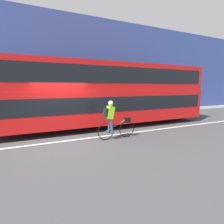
{
  "coord_description": "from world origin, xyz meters",
  "views": [
    {
      "loc": [
        -1.17,
        -7.52,
        2.28
      ],
      "look_at": [
        2.48,
        0.4,
        1.04
      ],
      "focal_mm": 28.0,
      "sensor_mm": 36.0,
      "label": 1
    }
  ],
  "objects": [
    {
      "name": "street_sign_post",
      "position": [
        7.11,
        5.03,
        1.39
      ],
      "size": [
        0.36,
        0.09,
        2.21
      ],
      "color": "#59595B",
      "rests_on": "sidewalk_curb"
    },
    {
      "name": "building_facade",
      "position": [
        0.0,
        6.13,
        3.83
      ],
      "size": [
        60.0,
        0.3,
        7.66
      ],
      "color": "#33478C",
      "rests_on": "ground_plane"
    },
    {
      "name": "sidewalk_curb",
      "position": [
        0.0,
        5.13,
        0.07
      ],
      "size": [
        60.0,
        1.71,
        0.14
      ],
      "color": "gray",
      "rests_on": "ground_plane"
    },
    {
      "name": "road_center_line",
      "position": [
        0.0,
        -0.15,
        0.0
      ],
      "size": [
        50.0,
        0.14,
        0.01
      ],
      "primitive_type": "cube",
      "color": "silver",
      "rests_on": "ground_plane"
    },
    {
      "name": "cyclist_on_bike",
      "position": [
        2.0,
        -0.74,
        0.91
      ],
      "size": [
        1.79,
        0.32,
        1.71
      ],
      "color": "black",
      "rests_on": "ground_plane"
    },
    {
      "name": "bus",
      "position": [
        3.04,
        1.78,
        2.0
      ],
      "size": [
        11.91,
        2.54,
        3.58
      ],
      "color": "black",
      "rests_on": "ground_plane"
    },
    {
      "name": "ground_plane",
      "position": [
        0.0,
        0.0,
        0.0
      ],
      "size": [
        80.0,
        80.0,
        0.0
      ],
      "primitive_type": "plane",
      "color": "#424244"
    }
  ]
}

